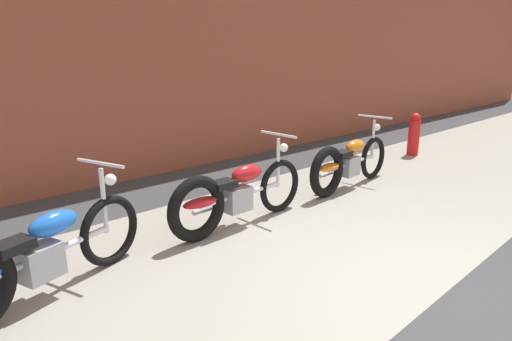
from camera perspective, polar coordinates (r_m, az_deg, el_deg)
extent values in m
plane|color=#38383A|center=(4.00, 22.83, -15.55)|extent=(80.00, 80.00, 0.00)
cube|color=gray|center=(4.84, 3.53, -8.72)|extent=(36.00, 3.50, 0.01)
cube|color=brown|center=(7.25, -17.50, 18.23)|extent=(36.00, 0.50, 4.86)
torus|color=black|center=(4.36, -18.74, -7.53)|extent=(0.67, 0.28, 0.68)
cylinder|color=silver|center=(3.98, -25.74, -9.86)|extent=(1.19, 0.43, 0.06)
cube|color=#99999E|center=(3.96, -26.62, -10.75)|extent=(0.37, 0.31, 0.28)
ellipsoid|color=blue|center=(3.93, -25.20, -6.30)|extent=(0.48, 0.31, 0.20)
cube|color=black|center=(3.78, -29.51, -8.71)|extent=(0.33, 0.28, 0.08)
cylinder|color=silver|center=(4.23, -19.49, -3.81)|extent=(0.06, 0.06, 0.62)
cylinder|color=silver|center=(4.13, -19.93, 0.92)|extent=(0.21, 0.56, 0.03)
sphere|color=white|center=(4.24, -18.70, -1.14)|extent=(0.11, 0.11, 0.11)
cylinder|color=silver|center=(4.00, -30.60, -12.29)|extent=(0.54, 0.22, 0.06)
torus|color=black|center=(5.48, 3.17, -2.05)|extent=(0.68, 0.09, 0.68)
torus|color=black|center=(4.65, -7.83, -5.05)|extent=(0.73, 0.14, 0.73)
cylinder|color=silver|center=(5.03, -1.87, -3.15)|extent=(1.24, 0.07, 0.06)
cube|color=#99999E|center=(5.00, -2.55, -3.78)|extent=(0.32, 0.22, 0.28)
ellipsoid|color=red|center=(5.02, -1.22, -0.34)|extent=(0.44, 0.20, 0.20)
ellipsoid|color=red|center=(4.66, -7.36, -4.22)|extent=(0.44, 0.19, 0.10)
cube|color=black|center=(4.80, -4.36, -1.83)|extent=(0.28, 0.20, 0.08)
cylinder|color=silver|center=(5.37, 2.93, 1.02)|extent=(0.04, 0.04, 0.62)
cylinder|color=silver|center=(5.29, 2.98, 4.80)|extent=(0.04, 0.58, 0.03)
sphere|color=white|center=(5.40, 3.68, 3.05)|extent=(0.11, 0.11, 0.11)
cylinder|color=silver|center=(4.99, -5.76, -4.86)|extent=(0.55, 0.07, 0.06)
torus|color=black|center=(7.20, 15.21, 1.63)|extent=(0.68, 0.12, 0.68)
torus|color=black|center=(6.11, 9.36, -0.18)|extent=(0.74, 0.17, 0.73)
cylinder|color=silver|center=(6.64, 12.54, 1.03)|extent=(1.24, 0.13, 0.06)
cube|color=#99999E|center=(6.58, 12.16, 0.57)|extent=(0.33, 0.24, 0.28)
ellipsoid|color=orange|center=(6.65, 13.02, 3.16)|extent=(0.45, 0.21, 0.20)
ellipsoid|color=orange|center=(6.13, 9.65, 0.45)|extent=(0.45, 0.20, 0.10)
cube|color=black|center=(6.36, 11.32, 2.16)|extent=(0.29, 0.22, 0.08)
cylinder|color=silver|center=(7.10, 15.23, 4.01)|extent=(0.05, 0.05, 0.62)
cylinder|color=silver|center=(7.04, 15.43, 6.88)|extent=(0.07, 0.58, 0.03)
sphere|color=white|center=(7.16, 15.71, 5.52)|extent=(0.11, 0.11, 0.11)
cylinder|color=silver|center=(6.48, 9.88, -0.27)|extent=(0.55, 0.09, 0.06)
cylinder|color=red|center=(9.11, 20.13, 4.08)|extent=(0.22, 0.22, 0.70)
sphere|color=red|center=(9.05, 20.35, 6.50)|extent=(0.20, 0.20, 0.20)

